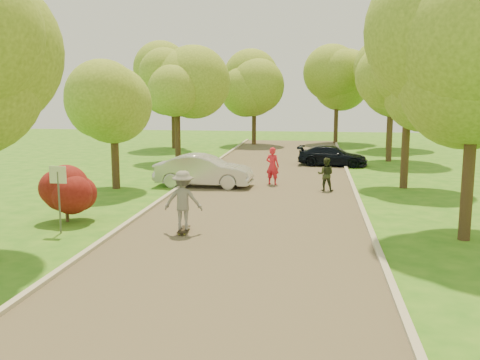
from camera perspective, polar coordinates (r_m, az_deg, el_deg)
The scene contains 20 objects.
ground at distance 12.69m, azimuth -2.59°, elevation -11.30°, with size 100.00×100.00×0.00m, color #2A6B19.
road at distance 20.29m, azimuth 1.56°, elevation -3.36°, with size 8.00×60.00×0.01m, color #4C4438.
curb_left at distance 21.11m, azimuth -9.44°, elevation -2.84°, with size 0.18×60.00×0.12m, color #B2AD9E.
curb_right at distance 20.24m, azimuth 13.05°, elevation -3.48°, with size 0.18×60.00×0.12m, color #B2AD9E.
street_sign at distance 17.83m, azimuth -18.80°, elevation -0.53°, with size 0.55×0.06×2.17m.
red_shrub at distance 19.45m, azimuth -18.07°, elevation -1.10°, with size 1.70×1.70×1.95m.
tree_l_midb at distance 25.33m, azimuth -13.04°, elevation 9.38°, with size 4.30×4.20×6.62m.
tree_l_far at distance 34.76m, azimuth -6.43°, elevation 10.95°, with size 4.92×4.80×7.79m.
tree_r_midb at distance 26.04m, azimuth 17.97°, elevation 9.81°, with size 4.51×4.40×7.01m.
tree_r_far at distance 36.04m, azimuth 16.33°, elevation 11.16°, with size 5.33×5.20×8.34m.
tree_bg_a at distance 43.10m, azimuth -6.88°, elevation 10.42°, with size 5.12×5.00×7.72m.
tree_bg_b at distance 44.09m, azimuth 16.11°, elevation 10.39°, with size 5.12×5.00×7.95m.
tree_bg_c at distance 45.94m, azimuth 1.79°, elevation 10.05°, with size 4.92×4.80×7.33m.
tree_bg_d at distance 47.72m, azimuth 10.59°, elevation 10.22°, with size 5.12×5.00×7.72m.
silver_sedan at distance 25.55m, azimuth -3.89°, elevation 1.00°, with size 1.62×4.64×1.53m, color silver.
dark_sedan at distance 33.18m, azimuth 9.84°, elevation 2.54°, with size 1.71×4.21×1.22m, color black.
longboard at distance 17.34m, azimuth -6.02°, elevation -5.28°, with size 0.32×0.98×0.11m.
skateboarder at distance 17.12m, azimuth -6.08°, elevation -2.15°, with size 1.22×0.70×1.89m, color slate.
person_striped at distance 26.01m, azimuth 3.49°, elevation 1.50°, with size 0.67×0.44×1.84m, color red.
person_olive at distance 24.63m, azimuth 9.13°, elevation 0.59°, with size 0.75×0.58×1.53m, color #2D3520.
Camera 1 is at (2.21, -11.67, 4.48)m, focal length 40.00 mm.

